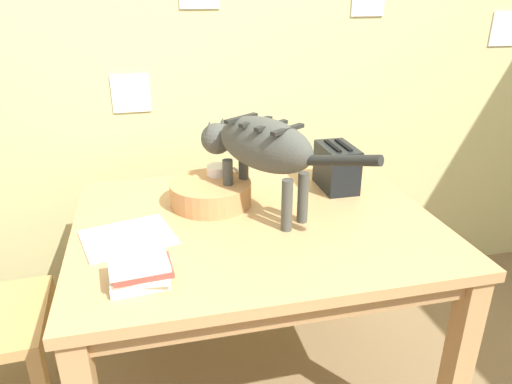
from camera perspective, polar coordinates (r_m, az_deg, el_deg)
wall_rear at (r=2.14m, az=-4.72°, el=17.55°), size 4.86×0.11×2.50m
dining_table at (r=1.65m, az=-0.00°, el=-6.06°), size 1.20×0.95×0.74m
cat at (r=1.57m, az=0.41°, el=5.46°), size 0.43×0.61×0.34m
saucer_bowl at (r=1.79m, az=-4.55°, el=0.14°), size 0.18×0.18×0.03m
coffee_mug at (r=1.77m, az=-4.49°, el=1.92°), size 0.12×0.08×0.08m
magazine at (r=1.54m, az=-15.19°, el=-5.27°), size 0.32×0.28×0.01m
book_stack at (r=1.30m, az=-13.74°, el=-9.40°), size 0.17×0.13×0.06m
wicker_basket at (r=1.71m, az=-5.46°, el=-0.06°), size 0.29×0.29×0.08m
toaster at (r=1.85m, az=9.68°, el=2.98°), size 0.12×0.20×0.18m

